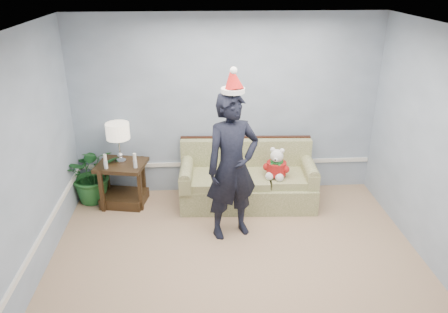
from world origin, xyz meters
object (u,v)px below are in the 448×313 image
table_lamp (118,133)px  teddy_bear (277,167)px  sofa (247,181)px  side_table (124,188)px  houseplant (93,173)px  man (232,167)px

table_lamp → teddy_bear: table_lamp is taller
sofa → table_lamp: bearing=179.9°
side_table → sofa: bearing=-1.4°
houseplant → man: bearing=-27.0°
table_lamp → man: (1.54, -0.94, -0.14)m
sofa → side_table: 1.83m
houseplant → teddy_bear: size_ratio=1.96×
man → teddy_bear: size_ratio=4.22×
table_lamp → man: 1.81m
sofa → table_lamp: (-1.84, 0.10, 0.78)m
side_table → teddy_bear: bearing=-6.2°
table_lamp → houseplant: table_lamp is taller
sofa → teddy_bear: teddy_bear is taller
houseplant → sofa: bearing=-4.2°
side_table → teddy_bear: size_ratio=1.69×
table_lamp → man: size_ratio=0.31×
man → sofa: bearing=50.7°
teddy_bear → table_lamp: bearing=-166.2°
man → houseplant: bearing=133.3°
sofa → teddy_bear: 0.54m
sofa → man: bearing=-106.6°
table_lamp → sofa: bearing=-3.0°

